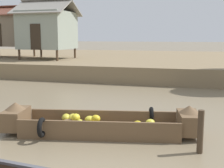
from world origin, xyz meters
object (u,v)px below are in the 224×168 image
banana_boat (100,124)px  mooring_post (200,132)px  stilt_house_mid_left (48,29)px  stilt_house_left (7,30)px

banana_boat → mooring_post: mooring_post is taller
stilt_house_mid_left → mooring_post: bearing=-50.8°
banana_boat → mooring_post: 2.74m
banana_boat → stilt_house_left: 19.33m
banana_boat → stilt_house_mid_left: stilt_house_mid_left is taller
stilt_house_left → mooring_post: 21.60m
stilt_house_left → stilt_house_mid_left: size_ratio=1.05×
stilt_house_left → stilt_house_mid_left: stilt_house_mid_left is taller
banana_boat → mooring_post: size_ratio=5.33×
stilt_house_left → mooring_post: (15.49, -14.81, -2.74)m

